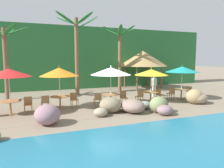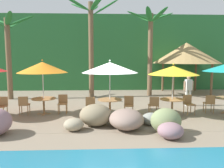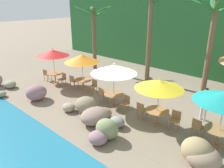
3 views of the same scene
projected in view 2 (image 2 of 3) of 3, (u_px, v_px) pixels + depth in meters
The scene contains 23 objects.
ground_plane at pixel (110, 114), 10.33m from camera, with size 120.00×120.00×0.00m, color gray.
terrace_deck at pixel (110, 114), 10.33m from camera, with size 18.00×5.20×0.01m.
foliage_backdrop at pixel (106, 53), 18.92m from camera, with size 28.00×2.40×6.00m.
rock_seawall at pixel (111, 119), 8.01m from camera, with size 14.81×3.17×0.96m.
chair_red_seaward at pixel (2, 105), 9.85m from camera, with size 0.43×0.44×0.87m.
umbrella_orange at pixel (42, 67), 10.08m from camera, with size 2.23×2.23×2.51m.
dining_table_orange at pixel (44, 101), 10.26m from camera, with size 1.10×1.10×0.74m.
chair_orange_seaward at pixel (63, 102), 10.44m from camera, with size 0.44×0.45×0.87m.
chair_orange_inland at pixel (24, 104), 10.07m from camera, with size 0.45×0.46×0.87m.
umbrella_white at pixel (110, 68), 9.85m from camera, with size 2.47×2.47×2.50m.
dining_table_white at pixel (110, 102), 10.03m from camera, with size 1.10×1.10×0.74m.
chair_white_seaward at pixel (129, 104), 10.05m from camera, with size 0.47×0.48×0.87m.
chair_white_inland at pixel (91, 104), 9.98m from camera, with size 0.45×0.46×0.87m.
umbrella_yellow at pixel (173, 70), 9.91m from camera, with size 2.21×2.21×2.34m.
dining_table_yellow at pixel (172, 102), 10.07m from camera, with size 1.10×1.10×0.74m.
chair_yellow_seaward at pixel (188, 103), 10.33m from camera, with size 0.48×0.48×0.87m.
chair_yellow_inland at pixel (154, 104), 9.99m from camera, with size 0.44×0.44×0.87m.
chair_teal_inland at pixel (209, 102), 10.43m from camera, with size 0.48×0.48×0.87m.
palm_tree_nearest at pixel (8, 43), 13.77m from camera, with size 3.21×3.16×5.22m.
palm_tree_second at pixel (91, 32), 14.42m from camera, with size 3.67×3.77×6.42m.
palm_tree_third at pixel (150, 39), 15.12m from camera, with size 3.28×3.07×5.74m.
palapa_hut at pixel (186, 53), 16.19m from camera, with size 4.79×4.79×3.68m.
waiter_in_white at pixel (188, 88), 11.98m from camera, with size 0.52×0.26×1.70m.
Camera 2 is at (-0.34, -10.09, 2.56)m, focal length 35.93 mm.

